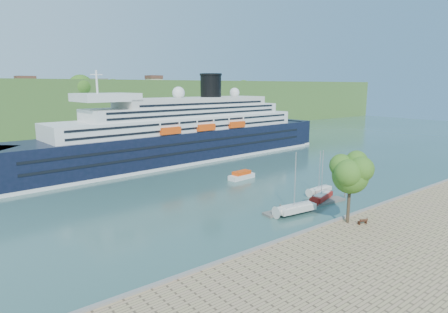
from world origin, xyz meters
TOP-DOWN VIEW (x-y plane):
  - ground at (0.00, 0.00)m, footprint 400.00×400.00m
  - far_hillside at (0.00, 145.00)m, footprint 400.00×50.00m
  - quay_coping at (0.00, -0.20)m, footprint 220.00×0.50m
  - cruise_ship at (4.75, 59.44)m, footprint 112.68×23.10m
  - park_bench at (-1.73, -3.45)m, footprint 1.67×1.07m
  - promenade_tree at (-2.78, -1.61)m, footprint 7.15×7.15m
  - floating_pontoon at (0.30, 8.90)m, footprint 18.54×4.06m
  - sailboat_white_near at (-3.97, 7.47)m, footprint 8.19×3.14m
  - sailboat_red at (5.34, 9.37)m, footprint 7.52×4.03m
  - sailboat_white_far at (9.04, 12.71)m, footprint 6.58×2.17m
  - tender_launch at (4.65, 31.78)m, footprint 7.05×3.00m

SIDE VIEW (x-z plane):
  - ground at x=0.00m, z-range 0.00..0.00m
  - floating_pontoon at x=0.30m, z-range 0.00..0.41m
  - tender_launch at x=4.65m, z-range 0.00..1.89m
  - quay_coping at x=0.00m, z-range 1.00..1.30m
  - park_bench at x=-1.73m, z-range 1.00..1.99m
  - sailboat_white_far at x=9.04m, z-range 0.00..8.39m
  - sailboat_red at x=5.34m, z-range 0.00..9.37m
  - sailboat_white_near at x=-3.97m, z-range 0.00..10.32m
  - promenade_tree at x=-2.78m, z-range 1.00..12.84m
  - far_hillside at x=0.00m, z-range 0.00..24.00m
  - cruise_ship at x=4.75m, z-range 0.00..25.13m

